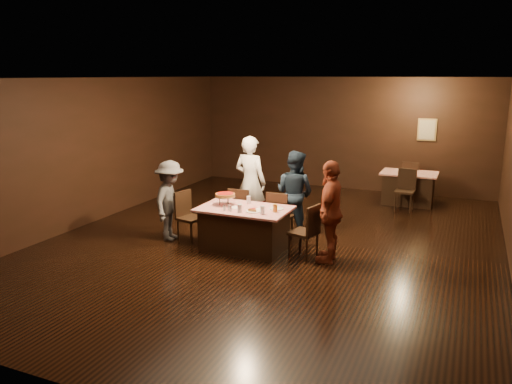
% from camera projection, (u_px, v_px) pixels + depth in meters
% --- Properties ---
extents(room, '(10.00, 10.04, 3.02)m').
position_uv_depth(room, '(275.00, 127.00, 8.90)').
color(room, black).
rests_on(room, ground).
extents(main_table, '(1.60, 1.00, 0.77)m').
position_uv_depth(main_table, '(244.00, 229.00, 8.87)').
color(main_table, '#A40A11').
rests_on(main_table, ground).
extents(back_table, '(1.30, 0.90, 0.77)m').
position_uv_depth(back_table, '(408.00, 188.00, 12.04)').
color(back_table, '#A41A0A').
rests_on(back_table, ground).
extents(chair_far_left, '(0.46, 0.46, 0.95)m').
position_uv_depth(chair_far_left, '(242.00, 211.00, 9.67)').
color(chair_far_left, black).
rests_on(chair_far_left, ground).
extents(chair_far_right, '(0.43, 0.43, 0.95)m').
position_uv_depth(chair_far_right, '(280.00, 216.00, 9.36)').
color(chair_far_right, black).
rests_on(chair_far_right, ground).
extents(chair_end_left, '(0.50, 0.50, 0.95)m').
position_uv_depth(chair_end_left, '(191.00, 217.00, 9.27)').
color(chair_end_left, black).
rests_on(chair_end_left, ground).
extents(chair_end_right, '(0.51, 0.51, 0.95)m').
position_uv_depth(chair_end_right, '(304.00, 231.00, 8.42)').
color(chair_end_right, black).
rests_on(chair_end_right, ground).
extents(chair_back_near, '(0.44, 0.44, 0.95)m').
position_uv_depth(chair_back_near, '(405.00, 190.00, 11.39)').
color(chair_back_near, black).
rests_on(chair_back_near, ground).
extents(chair_back_far, '(0.48, 0.48, 0.95)m').
position_uv_depth(chair_back_far, '(411.00, 180.00, 12.56)').
color(chair_back_far, black).
rests_on(chair_back_far, ground).
extents(diner_white_jacket, '(0.74, 0.54, 1.88)m').
position_uv_depth(diner_white_jacket, '(250.00, 182.00, 10.04)').
color(diner_white_jacket, white).
rests_on(diner_white_jacket, ground).
extents(diner_navy_hoodie, '(0.94, 0.81, 1.66)m').
position_uv_depth(diner_navy_hoodie, '(295.00, 193.00, 9.61)').
color(diner_navy_hoodie, '#162232').
rests_on(diner_navy_hoodie, ground).
extents(diner_grey_knit, '(0.72, 1.06, 1.51)m').
position_uv_depth(diner_grey_knit, '(170.00, 201.00, 9.33)').
color(diner_grey_knit, '#545458').
rests_on(diner_grey_knit, ground).
extents(diner_red_shirt, '(0.48, 1.03, 1.71)m').
position_uv_depth(diner_red_shirt, '(330.00, 211.00, 8.22)').
color(diner_red_shirt, '#933C24').
rests_on(diner_red_shirt, ground).
extents(pizza_stand, '(0.38, 0.38, 0.22)m').
position_uv_depth(pizza_stand, '(225.00, 195.00, 8.94)').
color(pizza_stand, black).
rests_on(pizza_stand, main_table).
extents(plate_with_slice, '(0.25, 0.25, 0.06)m').
position_uv_depth(plate_with_slice, '(253.00, 210.00, 8.52)').
color(plate_with_slice, white).
rests_on(plate_with_slice, main_table).
extents(plate_empty, '(0.25, 0.25, 0.01)m').
position_uv_depth(plate_empty, '(277.00, 209.00, 8.70)').
color(plate_empty, white).
rests_on(plate_empty, main_table).
extents(glass_front_left, '(0.08, 0.08, 0.14)m').
position_uv_depth(glass_front_left, '(240.00, 208.00, 8.48)').
color(glass_front_left, silver).
rests_on(glass_front_left, main_table).
extents(glass_front_right, '(0.08, 0.08, 0.14)m').
position_uv_depth(glass_front_right, '(262.00, 210.00, 8.37)').
color(glass_front_right, silver).
rests_on(glass_front_right, main_table).
extents(glass_amber, '(0.08, 0.08, 0.14)m').
position_uv_depth(glass_amber, '(275.00, 208.00, 8.49)').
color(glass_amber, '#BF7F26').
rests_on(glass_amber, main_table).
extents(glass_back, '(0.08, 0.08, 0.14)m').
position_uv_depth(glass_back, '(249.00, 200.00, 9.05)').
color(glass_back, silver).
rests_on(glass_back, main_table).
extents(condiments, '(0.17, 0.10, 0.09)m').
position_uv_depth(condiments, '(228.00, 208.00, 8.58)').
color(condiments, silver).
rests_on(condiments, main_table).
extents(napkin_center, '(0.19, 0.19, 0.01)m').
position_uv_depth(napkin_center, '(260.00, 209.00, 8.66)').
color(napkin_center, white).
rests_on(napkin_center, main_table).
extents(napkin_left, '(0.21, 0.21, 0.01)m').
position_uv_depth(napkin_left, '(235.00, 207.00, 8.79)').
color(napkin_left, white).
rests_on(napkin_left, main_table).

